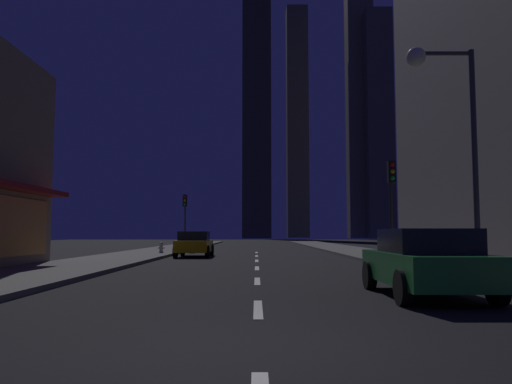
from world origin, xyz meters
The scene contains 14 objects.
ground_plane centered at (0.00, 32.00, -0.05)m, with size 78.00×136.00×0.10m, color black.
sidewalk_right centered at (7.00, 32.00, 0.07)m, with size 4.00×76.00×0.15m, color #605E59.
sidewalk_left centered at (-7.00, 32.00, 0.07)m, with size 4.00×76.00×0.15m, color #605E59.
lane_marking_center centered at (0.00, 13.60, 0.01)m, with size 0.16×33.40×0.01m.
skyscraper_distant_tall centered at (0.14, 122.04, 31.30)m, with size 7.34×5.48×62.60m, color #3D3A2E.
skyscraper_distant_mid centered at (12.77, 147.73, 35.99)m, with size 6.56×6.52×71.98m, color #514D3D.
skyscraper_distant_short centered at (27.13, 123.08, 35.96)m, with size 6.66×5.63×71.92m, color #635E4A.
skyscraper_distant_slender centered at (30.84, 119.58, 28.94)m, with size 6.57×8.04×57.89m, color brown.
car_parked_near centered at (3.60, 4.96, 0.74)m, with size 1.98×4.24×1.45m.
car_parked_far centered at (-3.60, 23.29, 0.74)m, with size 1.98×4.24×1.45m.
fire_hydrant_far_left centered at (-5.90, 25.31, 0.45)m, with size 0.42×0.30×0.65m.
traffic_light_near_right centered at (5.50, 14.53, 3.19)m, with size 0.32×0.48×4.20m.
traffic_light_far_left centered at (-5.50, 32.69, 3.19)m, with size 0.32×0.48×4.20m.
street_lamp_right centered at (5.38, 8.28, 5.07)m, with size 1.96×0.56×6.58m.
Camera 1 is at (-0.04, -5.90, 1.36)m, focal length 35.30 mm.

